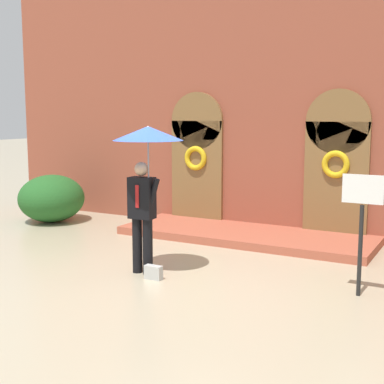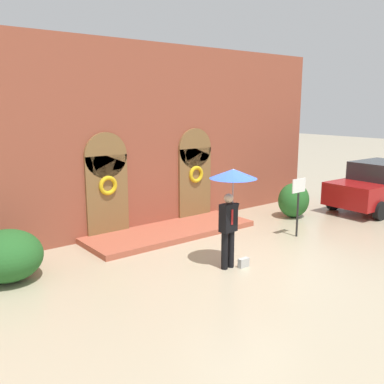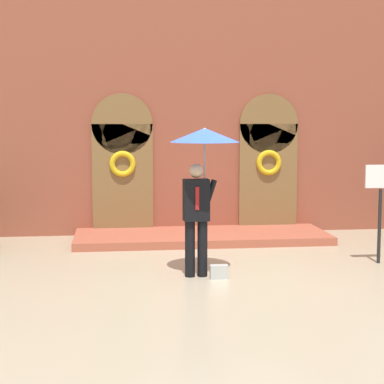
# 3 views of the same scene
# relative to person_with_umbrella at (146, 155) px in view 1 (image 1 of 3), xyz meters

# --- Properties ---
(ground_plane) EXTENTS (80.00, 80.00, 0.00)m
(ground_plane) POSITION_rel_person_with_umbrella_xyz_m (0.40, -0.03, -1.91)
(ground_plane) COLOR tan
(building_facade) EXTENTS (14.00, 2.30, 5.60)m
(building_facade) POSITION_rel_person_with_umbrella_xyz_m (0.40, 4.12, 0.77)
(building_facade) COLOR brown
(building_facade) RESTS_ON ground
(person_with_umbrella) EXTENTS (1.10, 1.10, 2.36)m
(person_with_umbrella) POSITION_rel_person_with_umbrella_xyz_m (0.00, 0.00, 0.00)
(person_with_umbrella) COLOR black
(person_with_umbrella) RESTS_ON ground
(handbag) EXTENTS (0.28, 0.12, 0.22)m
(handbag) POSITION_rel_person_with_umbrella_xyz_m (0.24, -0.20, -1.80)
(handbag) COLOR #B7B7B2
(handbag) RESTS_ON ground
(sign_post) EXTENTS (0.56, 0.06, 1.72)m
(sign_post) POSITION_rel_person_with_umbrella_xyz_m (3.18, 0.57, -0.75)
(sign_post) COLOR black
(sign_post) RESTS_ON ground
(shrub_left) EXTENTS (1.52, 1.60, 1.13)m
(shrub_left) POSITION_rel_person_with_umbrella_xyz_m (-4.37, 2.47, -1.35)
(shrub_left) COLOR #235B23
(shrub_left) RESTS_ON ground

